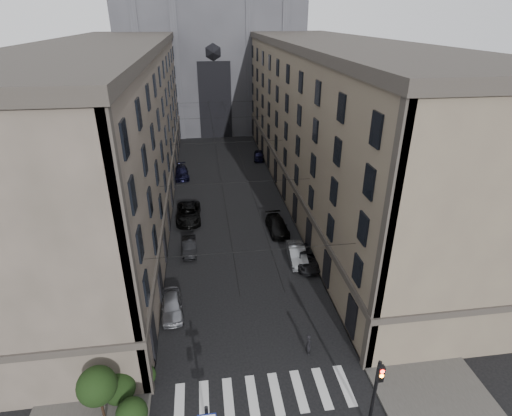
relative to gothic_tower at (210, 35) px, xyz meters
name	(u,v)px	position (x,y,z in m)	size (l,w,h in m)	color
sidewalk_left	(146,199)	(-10.50, -38.96, -17.72)	(7.00, 80.00, 0.15)	#383533
sidewalk_right	(305,191)	(10.50, -38.96, -17.72)	(7.00, 80.00, 0.15)	#383533
zebra_crossing	(264,395)	(0.00, -69.96, -17.79)	(11.00, 3.20, 0.01)	beige
building_left	(111,129)	(-13.44, -38.96, -8.45)	(13.60, 60.60, 18.85)	#4C443A
building_right	(332,122)	(13.44, -38.96, -8.45)	(13.60, 60.60, 18.85)	brown
gothic_tower	(210,35)	(0.00, 0.00, 0.00)	(35.00, 23.00, 58.00)	#2D2D33
traffic_light_right	(376,389)	(5.60, -73.04, -14.51)	(0.34, 0.50, 5.20)	black
shrub_cluster	(116,391)	(-8.72, -69.95, -16.00)	(3.90, 4.40, 3.90)	black
tram_wires	(226,143)	(0.00, -39.33, -10.55)	(14.00, 60.00, 0.43)	black
car_left_near	(172,305)	(-6.08, -61.35, -17.07)	(1.71, 4.25, 1.45)	gray
car_left_midnear	(189,247)	(-4.79, -52.41, -17.16)	(1.34, 3.85, 1.27)	black
car_left_midfar	(189,213)	(-4.95, -45.31, -16.97)	(2.73, 5.93, 1.65)	black
car_left_far	(181,172)	(-6.20, -31.46, -17.06)	(2.07, 5.09, 1.48)	black
car_right_near	(297,254)	(5.48, -55.39, -17.06)	(1.57, 4.49, 1.48)	gray
car_right_midnear	(306,258)	(6.20, -56.07, -17.13)	(2.20, 4.78, 1.33)	black
car_right_midfar	(277,226)	(4.68, -49.41, -17.08)	(2.01, 4.95, 1.44)	black
car_right_far	(259,156)	(6.20, -25.23, -17.10)	(1.64, 4.08, 1.39)	black
pedestrian	(309,344)	(3.59, -66.96, -16.98)	(0.60, 0.39, 1.64)	black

